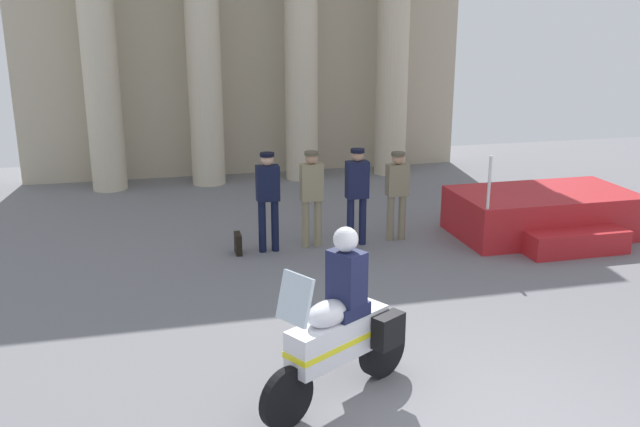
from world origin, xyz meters
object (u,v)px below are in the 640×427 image
at_px(reviewing_stand, 544,215).
at_px(officer_in_row_2, 357,189).
at_px(officer_in_row_0, 268,194).
at_px(officer_in_row_1, 312,191).
at_px(briefcase_on_ground, 238,244).
at_px(motorcycle_with_rider, 343,329).
at_px(officer_in_row_3, 397,189).

relative_size(reviewing_stand, officer_in_row_2, 1.88).
height_order(officer_in_row_0, officer_in_row_1, officer_in_row_0).
bearing_deg(reviewing_stand, officer_in_row_2, 174.89).
distance_m(officer_in_row_0, briefcase_on_ground, 0.99).
distance_m(reviewing_stand, officer_in_row_0, 5.09).
height_order(officer_in_row_2, motorcycle_with_rider, motorcycle_with_rider).
xyz_separation_m(officer_in_row_1, motorcycle_with_rider, (-0.81, -4.88, -0.20)).
bearing_deg(briefcase_on_ground, officer_in_row_2, -0.64).
distance_m(officer_in_row_2, officer_in_row_3, 0.78).
height_order(reviewing_stand, briefcase_on_ground, reviewing_stand).
distance_m(officer_in_row_2, briefcase_on_ground, 2.24).
bearing_deg(reviewing_stand, motorcycle_with_rider, -138.65).
bearing_deg(motorcycle_with_rider, officer_in_row_1, -130.43).
xyz_separation_m(officer_in_row_3, motorcycle_with_rider, (-2.37, -4.89, -0.15)).
bearing_deg(officer_in_row_3, officer_in_row_2, 7.10).
xyz_separation_m(officer_in_row_2, motorcycle_with_rider, (-1.59, -4.78, -0.22)).
height_order(officer_in_row_0, officer_in_row_3, officer_in_row_0).
height_order(reviewing_stand, officer_in_row_2, officer_in_row_2).
xyz_separation_m(reviewing_stand, officer_in_row_1, (-4.27, 0.41, 0.61)).
xyz_separation_m(officer_in_row_2, briefcase_on_ground, (-2.08, 0.02, -0.83)).
xyz_separation_m(reviewing_stand, motorcycle_with_rider, (-5.08, -4.47, 0.41)).
bearing_deg(officer_in_row_3, officer_in_row_1, -0.47).
bearing_deg(officer_in_row_3, officer_in_row_0, 1.32).
relative_size(officer_in_row_3, motorcycle_with_rider, 0.84).
height_order(reviewing_stand, motorcycle_with_rider, motorcycle_with_rider).
xyz_separation_m(officer_in_row_0, motorcycle_with_rider, (-0.04, -4.81, -0.22)).
xyz_separation_m(officer_in_row_0, officer_in_row_1, (0.77, 0.08, -0.02)).
bearing_deg(officer_in_row_0, officer_in_row_1, -175.09).
xyz_separation_m(officer_in_row_3, briefcase_on_ground, (-2.86, -0.08, -0.76)).
xyz_separation_m(officer_in_row_2, officer_in_row_3, (0.77, 0.11, -0.07)).
height_order(reviewing_stand, officer_in_row_1, reviewing_stand).
bearing_deg(officer_in_row_1, officer_in_row_3, 179.53).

